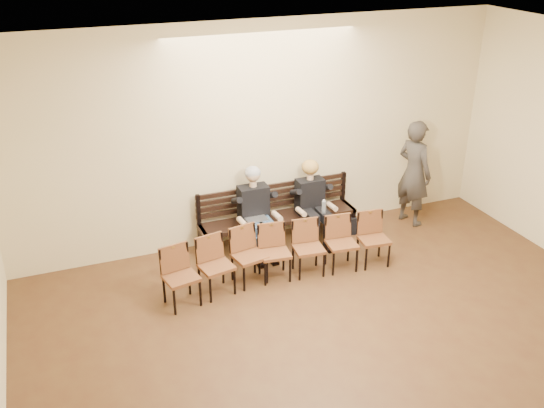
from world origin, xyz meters
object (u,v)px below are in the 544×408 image
(seated_woman, at_px, (312,204))
(passerby, at_px, (415,165))
(bench, at_px, (278,229))
(chair_row_back, at_px, (325,246))
(chair_row_front, at_px, (216,267))
(laptop, at_px, (256,221))
(seated_man, at_px, (256,210))
(bag, at_px, (342,224))
(water_bottle, at_px, (324,214))

(seated_woman, distance_m, passerby, 1.90)
(bench, distance_m, chair_row_back, 1.15)
(passerby, distance_m, chair_row_front, 3.92)
(chair_row_front, bearing_deg, chair_row_back, -11.48)
(passerby, distance_m, chair_row_back, 2.37)
(chair_row_front, bearing_deg, laptop, 32.01)
(seated_woman, xyz_separation_m, chair_row_front, (-1.90, -0.96, -0.21))
(passerby, bearing_deg, chair_row_back, 98.40)
(seated_woman, height_order, chair_row_front, seated_woman)
(bench, distance_m, laptop, 0.63)
(seated_man, relative_size, laptop, 4.16)
(chair_row_back, bearing_deg, seated_man, 132.99)
(bag, xyz_separation_m, chair_row_back, (-0.81, -0.99, 0.25))
(laptop, bearing_deg, seated_woman, 11.00)
(seated_woman, height_order, laptop, seated_woman)
(seated_man, bearing_deg, bag, 0.58)
(seated_man, height_order, chair_row_front, seated_man)
(seated_man, relative_size, water_bottle, 6.00)
(seated_man, xyz_separation_m, chair_row_front, (-0.93, -0.96, -0.27))
(seated_man, xyz_separation_m, water_bottle, (1.04, -0.27, -0.12))
(seated_woman, distance_m, chair_row_front, 2.14)
(seated_woman, relative_size, chair_row_front, 0.84)
(laptop, height_order, chair_row_back, chair_row_back)
(bench, height_order, water_bottle, water_bottle)
(water_bottle, distance_m, bag, 0.71)
(bag, distance_m, chair_row_back, 1.31)
(laptop, xyz_separation_m, water_bottle, (1.07, -0.15, -0.01))
(bag, xyz_separation_m, passerby, (1.28, -0.07, 0.90))
(water_bottle, relative_size, chair_row_front, 0.15)
(bench, relative_size, chair_row_back, 1.31)
(seated_man, height_order, passerby, passerby)
(seated_woman, relative_size, chair_row_back, 0.64)
(passerby, bearing_deg, seated_woman, 72.90)
(bench, bearing_deg, passerby, -4.15)
(laptop, bearing_deg, bench, 31.39)
(laptop, distance_m, passerby, 2.90)
(chair_row_back, bearing_deg, bench, 111.32)
(bench, relative_size, laptop, 7.85)
(seated_woman, bearing_deg, bag, 1.55)
(bench, distance_m, bag, 1.12)
(seated_woman, relative_size, passerby, 0.60)
(passerby, height_order, chair_row_back, passerby)
(water_bottle, bearing_deg, laptop, 171.89)
(seated_woman, xyz_separation_m, bag, (0.58, 0.02, -0.48))
(seated_man, relative_size, seated_woman, 1.09)
(bag, height_order, chair_row_back, chair_row_back)
(bag, distance_m, passerby, 1.56)
(water_bottle, relative_size, bag, 0.55)
(seated_man, distance_m, laptop, 0.17)
(seated_woman, height_order, chair_row_back, seated_woman)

